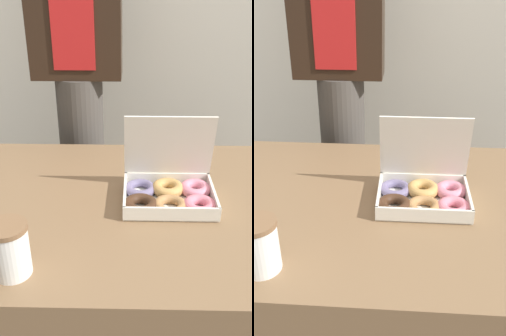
# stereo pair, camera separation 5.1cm
# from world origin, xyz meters

# --- Properties ---
(table) EXTENTS (1.18, 0.88, 0.75)m
(table) POSITION_xyz_m (0.00, 0.00, 0.38)
(table) COLOR brown
(table) RESTS_ON ground_plane
(donut_box) EXTENTS (0.32, 0.25, 0.26)m
(donut_box) POSITION_xyz_m (0.18, 0.01, 0.79)
(donut_box) COLOR white
(donut_box) RESTS_ON table
(coffee_cup) EXTENTS (0.10, 0.10, 0.14)m
(coffee_cup) POSITION_xyz_m (-0.22, -0.33, 0.82)
(coffee_cup) COLOR white
(coffee_cup) RESTS_ON table
(person_customer) EXTENTS (0.38, 0.21, 1.80)m
(person_customer) POSITION_xyz_m (-0.18, 0.65, 0.98)
(person_customer) COLOR #4C4742
(person_customer) RESTS_ON ground_plane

